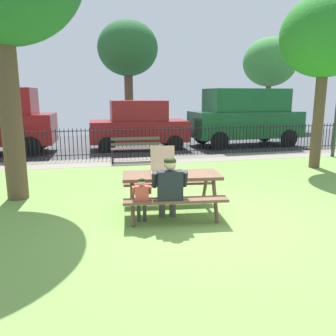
{
  "coord_description": "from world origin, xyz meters",
  "views": [
    {
      "loc": [
        -1.79,
        -5.55,
        2.21
      ],
      "look_at": [
        -0.28,
        1.09,
        0.75
      ],
      "focal_mm": 36.67,
      "sensor_mm": 36.0,
      "label": 1
    }
  ],
  "objects_px": {
    "pizza_box_open": "(163,167)",
    "tree_midground_right": "(326,38)",
    "child_at_table": "(142,196)",
    "far_tree_midleft": "(128,49)",
    "park_bench_center": "(135,149)",
    "far_tree_center": "(270,62)",
    "parked_car_left": "(139,125)",
    "parked_car_center": "(245,116)",
    "picnic_table_foreground": "(171,183)",
    "adult_at_table": "(169,187)"
  },
  "relations": [
    {
      "from": "park_bench_center",
      "to": "parked_car_left",
      "type": "relative_size",
      "value": 0.41
    },
    {
      "from": "park_bench_center",
      "to": "far_tree_center",
      "type": "xyz_separation_m",
      "value": [
        9.76,
        9.13,
        3.77
      ]
    },
    {
      "from": "picnic_table_foreground",
      "to": "parked_car_left",
      "type": "height_order",
      "value": "parked_car_left"
    },
    {
      "from": "pizza_box_open",
      "to": "parked_car_center",
      "type": "relative_size",
      "value": 0.13
    },
    {
      "from": "parked_car_center",
      "to": "far_tree_center",
      "type": "distance_m",
      "value": 8.43
    },
    {
      "from": "tree_midground_right",
      "to": "picnic_table_foreground",
      "type": "bearing_deg",
      "value": -149.46
    },
    {
      "from": "child_at_table",
      "to": "far_tree_midleft",
      "type": "height_order",
      "value": "far_tree_midleft"
    },
    {
      "from": "picnic_table_foreground",
      "to": "child_at_table",
      "type": "distance_m",
      "value": 0.79
    },
    {
      "from": "park_bench_center",
      "to": "adult_at_table",
      "type": "bearing_deg",
      "value": -91.56
    },
    {
      "from": "parked_car_left",
      "to": "far_tree_midleft",
      "type": "xyz_separation_m",
      "value": [
        0.36,
        6.47,
        3.71
      ]
    },
    {
      "from": "pizza_box_open",
      "to": "adult_at_table",
      "type": "xyz_separation_m",
      "value": [
        -0.01,
        -0.55,
        -0.23
      ]
    },
    {
      "from": "pizza_box_open",
      "to": "adult_at_table",
      "type": "distance_m",
      "value": 0.59
    },
    {
      "from": "pizza_box_open",
      "to": "tree_midground_right",
      "type": "height_order",
      "value": "tree_midground_right"
    },
    {
      "from": "adult_at_table",
      "to": "park_bench_center",
      "type": "bearing_deg",
      "value": 88.44
    },
    {
      "from": "pizza_box_open",
      "to": "far_tree_center",
      "type": "bearing_deg",
      "value": 55.33
    },
    {
      "from": "tree_midground_right",
      "to": "far_tree_center",
      "type": "distance_m",
      "value": 12.11
    },
    {
      "from": "parked_car_left",
      "to": "parked_car_center",
      "type": "distance_m",
      "value": 4.69
    },
    {
      "from": "adult_at_table",
      "to": "tree_midground_right",
      "type": "distance_m",
      "value": 7.27
    },
    {
      "from": "park_bench_center",
      "to": "parked_car_center",
      "type": "bearing_deg",
      "value": 27.19
    },
    {
      "from": "far_tree_center",
      "to": "adult_at_table",
      "type": "bearing_deg",
      "value": -123.69
    },
    {
      "from": "adult_at_table",
      "to": "parked_car_left",
      "type": "distance_m",
      "value": 8.43
    },
    {
      "from": "child_at_table",
      "to": "tree_midground_right",
      "type": "distance_m",
      "value": 7.68
    },
    {
      "from": "parked_car_left",
      "to": "pizza_box_open",
      "type": "bearing_deg",
      "value": -94.73
    },
    {
      "from": "adult_at_table",
      "to": "far_tree_center",
      "type": "height_order",
      "value": "far_tree_center"
    },
    {
      "from": "picnic_table_foreground",
      "to": "far_tree_center",
      "type": "xyz_separation_m",
      "value": [
        9.76,
        14.38,
        3.59
      ]
    },
    {
      "from": "child_at_table",
      "to": "tree_midground_right",
      "type": "relative_size",
      "value": 0.17
    },
    {
      "from": "parked_car_left",
      "to": "parked_car_center",
      "type": "relative_size",
      "value": 0.82
    },
    {
      "from": "far_tree_midleft",
      "to": "park_bench_center",
      "type": "bearing_deg",
      "value": -95.36
    },
    {
      "from": "far_tree_center",
      "to": "tree_midground_right",
      "type": "bearing_deg",
      "value": -111.62
    },
    {
      "from": "picnic_table_foreground",
      "to": "child_at_table",
      "type": "relative_size",
      "value": 2.31
    },
    {
      "from": "child_at_table",
      "to": "far_tree_midleft",
      "type": "relative_size",
      "value": 0.13
    },
    {
      "from": "adult_at_table",
      "to": "far_tree_center",
      "type": "xyz_separation_m",
      "value": [
        9.91,
        14.87,
        3.53
      ]
    },
    {
      "from": "park_bench_center",
      "to": "far_tree_midleft",
      "type": "bearing_deg",
      "value": 84.64
    },
    {
      "from": "adult_at_table",
      "to": "park_bench_center",
      "type": "height_order",
      "value": "adult_at_table"
    },
    {
      "from": "parked_car_left",
      "to": "far_tree_center",
      "type": "height_order",
      "value": "far_tree_center"
    },
    {
      "from": "picnic_table_foreground",
      "to": "far_tree_center",
      "type": "relative_size",
      "value": 0.34
    },
    {
      "from": "child_at_table",
      "to": "far_tree_midleft",
      "type": "xyz_separation_m",
      "value": [
        1.49,
        14.85,
        4.21
      ]
    },
    {
      "from": "far_tree_midleft",
      "to": "adult_at_table",
      "type": "bearing_deg",
      "value": -93.9
    },
    {
      "from": "adult_at_table",
      "to": "tree_midground_right",
      "type": "relative_size",
      "value": 0.24
    },
    {
      "from": "far_tree_center",
      "to": "picnic_table_foreground",
      "type": "bearing_deg",
      "value": -124.16
    },
    {
      "from": "child_at_table",
      "to": "parked_car_center",
      "type": "relative_size",
      "value": 0.18
    },
    {
      "from": "picnic_table_foreground",
      "to": "park_bench_center",
      "type": "xyz_separation_m",
      "value": [
        0.0,
        5.25,
        -0.18
      ]
    },
    {
      "from": "tree_midground_right",
      "to": "parked_car_center",
      "type": "xyz_separation_m",
      "value": [
        -0.12,
        4.78,
        -2.51
      ]
    },
    {
      "from": "pizza_box_open",
      "to": "parked_car_center",
      "type": "distance_m",
      "value": 9.5
    },
    {
      "from": "pizza_box_open",
      "to": "child_at_table",
      "type": "xyz_separation_m",
      "value": [
        -0.49,
        -0.52,
        -0.38
      ]
    },
    {
      "from": "far_tree_center",
      "to": "pizza_box_open",
      "type": "bearing_deg",
      "value": -124.67
    },
    {
      "from": "picnic_table_foreground",
      "to": "park_bench_center",
      "type": "height_order",
      "value": "park_bench_center"
    },
    {
      "from": "park_bench_center",
      "to": "parked_car_center",
      "type": "xyz_separation_m",
      "value": [
        5.18,
        2.66,
        0.89
      ]
    },
    {
      "from": "park_bench_center",
      "to": "parked_car_center",
      "type": "relative_size",
      "value": 0.34
    },
    {
      "from": "pizza_box_open",
      "to": "far_tree_center",
      "type": "height_order",
      "value": "far_tree_center"
    }
  ]
}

